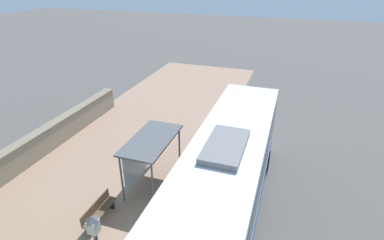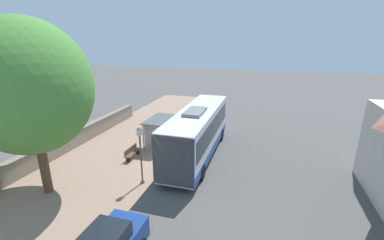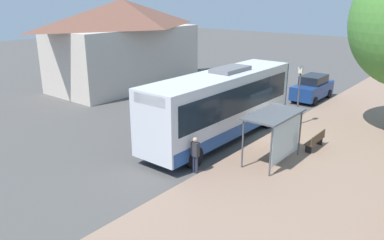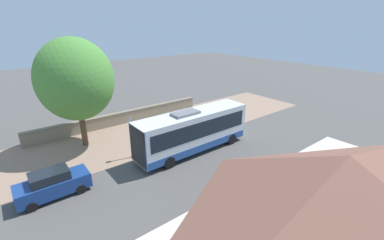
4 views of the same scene
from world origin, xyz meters
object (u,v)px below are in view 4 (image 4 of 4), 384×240
at_px(bench, 149,135).
at_px(parked_car_behind_bus, 53,184).
at_px(pedestrian, 215,125).
at_px(street_lamp_near, 131,133).
at_px(bus, 193,130).
at_px(bus_shelter, 177,117).
at_px(shade_tree, 75,80).

relative_size(bench, parked_car_behind_bus, 0.40).
bearing_deg(parked_car_behind_bus, pedestrian, 93.45).
xyz_separation_m(street_lamp_near, parked_car_behind_bus, (1.64, -6.42, -1.30)).
bearing_deg(street_lamp_near, bench, 128.44).
bearing_deg(bus, bench, -158.47).
bearing_deg(bus_shelter, pedestrian, 56.09).
distance_m(street_lamp_near, shade_tree, 6.78).
relative_size(bus_shelter, shade_tree, 0.33).
height_order(bus, street_lamp_near, bus).
xyz_separation_m(bus, parked_car_behind_bus, (-0.63, -11.20, -1.07)).
height_order(bus_shelter, bench, bus_shelter).
xyz_separation_m(bus, street_lamp_near, (-2.27, -4.79, 0.23)).
distance_m(bus, shade_tree, 11.02).
bearing_deg(pedestrian, parked_car_behind_bus, -86.55).
xyz_separation_m(pedestrian, street_lamp_near, (-0.71, -8.98, 1.23)).
relative_size(pedestrian, shade_tree, 0.17).
height_order(bus, pedestrian, bus).
height_order(bus, shade_tree, shade_tree).
distance_m(bench, street_lamp_near, 4.16).
xyz_separation_m(pedestrian, parked_car_behind_bus, (0.93, -15.40, -0.07)).
height_order(pedestrian, bench, pedestrian).
distance_m(bench, parked_car_behind_bus, 10.20).
bearing_deg(pedestrian, bench, -117.01).
height_order(bus, parked_car_behind_bus, bus).
distance_m(bus_shelter, street_lamp_near, 5.93).
distance_m(pedestrian, shade_tree, 13.74).
bearing_deg(parked_car_behind_bus, shade_tree, 148.61).
relative_size(pedestrian, street_lamp_near, 0.45).
bearing_deg(street_lamp_near, bus, 64.61).
xyz_separation_m(bench, street_lamp_near, (2.35, -2.96, 1.74)).
bearing_deg(bench, shade_tree, -115.70).
height_order(pedestrian, parked_car_behind_bus, parked_car_behind_bus).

